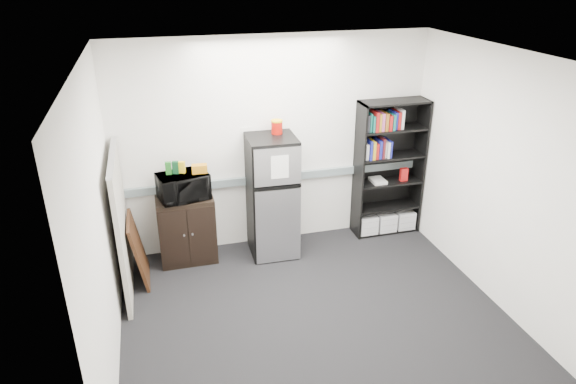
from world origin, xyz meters
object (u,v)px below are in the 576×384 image
object	(u,v)px
bookshelf	(389,170)
cabinet	(187,229)
microwave	(183,186)
refrigerator	(272,197)
cubicle_partition	(122,224)

from	to	relation	value
bookshelf	cabinet	world-z (taller)	bookshelf
microwave	refrigerator	bearing A→B (deg)	-16.37
bookshelf	microwave	world-z (taller)	bookshelf
cubicle_partition	refrigerator	size ratio (longest dim) A/B	1.04
bookshelf	cubicle_partition	distance (m)	3.46
cubicle_partition	refrigerator	bearing A→B (deg)	10.78
refrigerator	cubicle_partition	bearing A→B (deg)	-167.54
cubicle_partition	refrigerator	world-z (taller)	cubicle_partition
bookshelf	refrigerator	distance (m)	1.65
cabinet	microwave	bearing A→B (deg)	-90.00
cabinet	cubicle_partition	bearing A→B (deg)	-149.51
microwave	refrigerator	size ratio (longest dim) A/B	0.37
cubicle_partition	microwave	world-z (taller)	cubicle_partition
cabinet	refrigerator	xyz separation A→B (m)	(1.08, -0.08, 0.35)
bookshelf	cabinet	size ratio (longest dim) A/B	2.16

